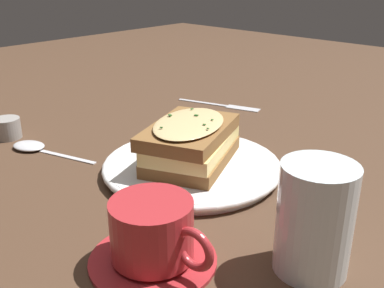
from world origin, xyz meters
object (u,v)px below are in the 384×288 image
object	(u,v)px
teacup_with_saucer	(153,236)
fork	(228,106)
condiment_pot	(7,128)
water_glass	(315,219)
spoon	(33,147)
dinner_plate	(192,166)
sandwich	(191,142)

from	to	relation	value
teacup_with_saucer	fork	bearing A→B (deg)	117.08
teacup_with_saucer	fork	world-z (taller)	teacup_with_saucer
teacup_with_saucer	condiment_pot	world-z (taller)	teacup_with_saucer
water_glass	spoon	bearing A→B (deg)	94.02
dinner_plate	condiment_pot	bearing A→B (deg)	109.78
fork	condiment_pot	size ratio (longest dim) A/B	3.96
fork	spoon	size ratio (longest dim) A/B	1.11
dinner_plate	fork	world-z (taller)	dinner_plate
sandwich	water_glass	xyz separation A→B (m)	(-0.08, -0.24, 0.01)
water_glass	fork	world-z (taller)	water_glass
spoon	dinner_plate	bearing A→B (deg)	-81.40
dinner_plate	fork	size ratio (longest dim) A/B	1.43
dinner_plate	condiment_pot	size ratio (longest dim) A/B	5.66
teacup_with_saucer	spoon	bearing A→B (deg)	166.00
dinner_plate	teacup_with_saucer	world-z (taller)	teacup_with_saucer
fork	spoon	distance (m)	0.41
dinner_plate	sandwich	bearing A→B (deg)	152.74
teacup_with_saucer	water_glass	xyz separation A→B (m)	(0.10, -0.12, 0.03)
fork	condiment_pot	world-z (taller)	condiment_pot
spoon	condiment_pot	world-z (taller)	condiment_pot
sandwich	teacup_with_saucer	world-z (taller)	sandwich
teacup_with_saucer	spoon	world-z (taller)	teacup_with_saucer
dinner_plate	fork	distance (m)	0.33
water_glass	spoon	xyz separation A→B (m)	(-0.03, 0.49, -0.05)
water_glass	spoon	size ratio (longest dim) A/B	0.69
spoon	condiment_pot	distance (m)	0.08
dinner_plate	teacup_with_saucer	xyz separation A→B (m)	(-0.18, -0.12, 0.02)
dinner_plate	fork	bearing A→B (deg)	29.64
sandwich	spoon	distance (m)	0.28
condiment_pot	teacup_with_saucer	bearing A→B (deg)	-98.10
dinner_plate	teacup_with_saucer	bearing A→B (deg)	-147.47
teacup_with_saucer	water_glass	bearing A→B (deg)	35.84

